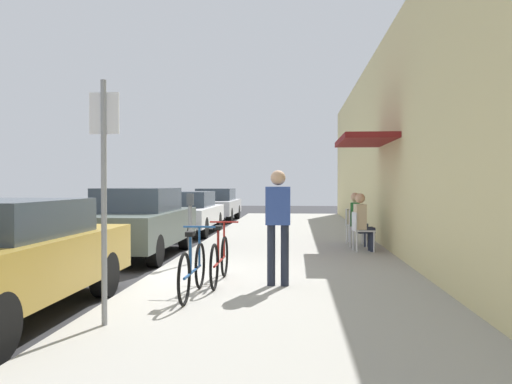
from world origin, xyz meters
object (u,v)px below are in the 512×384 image
street_sign (104,182)px  seated_patron_0 (363,220)px  parked_car_2 (187,212)px  parked_car_1 (137,222)px  cafe_chair_0 (360,229)px  pedestrian_standing (278,218)px  parked_car_3 (216,204)px  seated_patron_1 (358,217)px  cafe_chair_2 (352,223)px  bicycle_1 (220,259)px  parking_meter (190,223)px  bicycle_0 (193,269)px  cafe_chair_1 (355,225)px

street_sign → seated_patron_0: (3.51, 6.29, -0.82)m
parked_car_2 → seated_patron_0: (5.01, -4.82, 0.11)m
parked_car_1 → street_sign: (1.50, -5.89, 0.86)m
cafe_chair_0 → pedestrian_standing: 4.40m
parked_car_3 → seated_patron_1: 11.08m
cafe_chair_2 → bicycle_1: bearing=-115.1°
seated_patron_1 → cafe_chair_0: bearing=-93.7°
parking_meter → seated_patron_0: (3.46, 2.10, -0.07)m
parked_car_1 → seated_patron_0: size_ratio=3.41×
street_sign → cafe_chair_0: size_ratio=2.99×
cafe_chair_0 → bicycle_0: bearing=-120.0°
cafe_chair_0 → cafe_chair_1: (0.00, 0.94, 0.00)m
seated_patron_1 → pedestrian_standing: pedestrian_standing is taller
seated_patron_0 → seated_patron_1: 0.92m
parked_car_1 → cafe_chair_0: parked_car_1 is taller
bicycle_1 → seated_patron_1: 5.50m
cafe_chair_0 → cafe_chair_2: bearing=89.9°
parked_car_1 → seated_patron_1: 5.18m
parked_car_1 → parked_car_2: (0.00, 5.22, -0.07)m
parking_meter → pedestrian_standing: pedestrian_standing is taller
parked_car_1 → seated_patron_0: (5.01, 0.40, 0.04)m
parked_car_1 → bicycle_1: (2.38, -3.50, -0.30)m
street_sign → bicycle_1: (0.88, 2.39, -1.16)m
parked_car_1 → parked_car_2: 5.22m
seated_patron_1 → parking_meter: bearing=-138.9°
cafe_chair_2 → bicycle_0: bearing=-113.5°
parked_car_1 → parked_car_2: parked_car_1 is taller
parked_car_1 → bicycle_0: parked_car_1 is taller
cafe_chair_2 → seated_patron_0: bearing=-87.9°
parking_meter → cafe_chair_1: parking_meter is taller
parking_meter → bicycle_0: size_ratio=0.77×
cafe_chair_1 → seated_patron_1: bearing=-7.4°
parked_car_3 → bicycle_1: parked_car_3 is taller
cafe_chair_0 → pedestrian_standing: size_ratio=0.51×
parked_car_1 → seated_patron_1: parked_car_1 is taller
cafe_chair_0 → seated_patron_0: (0.06, 0.01, 0.19)m
cafe_chair_2 → parking_meter: bearing=-132.8°
parked_car_1 → bicycle_0: 4.95m
parking_meter → bicycle_0: parking_meter is taller
seated_patron_1 → pedestrian_standing: (-1.74, -4.97, 0.30)m
street_sign → seated_patron_1: street_sign is taller
street_sign → bicycle_0: (0.66, 1.45, -1.16)m
bicycle_1 → cafe_chair_1: (2.57, 4.83, 0.14)m
bicycle_0 → cafe_chair_1: bicycle_0 is taller
cafe_chair_2 → cafe_chair_0: bearing=-90.1°
cafe_chair_1 → pedestrian_standing: pedestrian_standing is taller
bicycle_1 → seated_patron_1: bearing=61.4°
parked_car_2 → cafe_chair_1: bearing=-38.2°
parked_car_1 → parking_meter: size_ratio=3.33×
cafe_chair_0 → parking_meter: bearing=-148.4°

